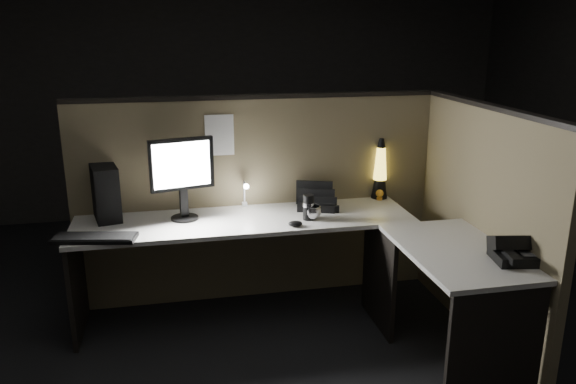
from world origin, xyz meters
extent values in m
plane|color=black|center=(0.00, 0.00, 0.00)|extent=(6.00, 6.00, 0.00)
plane|color=#282623|center=(0.00, 3.00, 1.35)|extent=(6.00, 0.00, 6.00)
cube|color=brown|center=(0.00, 0.93, 0.75)|extent=(2.66, 0.06, 1.50)
cube|color=brown|center=(1.33, 0.10, 0.75)|extent=(0.06, 1.66, 1.50)
cube|color=#BBB9B1|center=(-0.15, 0.60, 0.71)|extent=(2.30, 0.60, 0.03)
cube|color=#BBB9B1|center=(1.00, -0.20, 0.71)|extent=(0.60, 1.00, 0.03)
cube|color=black|center=(-1.28, 0.60, 0.35)|extent=(0.03, 0.55, 0.70)
cube|color=black|center=(1.00, -0.68, 0.35)|extent=(0.55, 0.03, 0.70)
cube|color=black|center=(0.72, 0.30, 0.35)|extent=(0.03, 0.55, 0.70)
cube|color=black|center=(-1.07, 0.82, 0.92)|extent=(0.23, 0.38, 0.37)
cylinder|color=black|center=(-0.55, 0.68, 0.74)|extent=(0.19, 0.19, 0.02)
cube|color=black|center=(-0.55, 0.70, 0.85)|extent=(0.06, 0.05, 0.21)
cube|color=black|center=(-0.55, 0.69, 1.11)|extent=(0.43, 0.14, 0.35)
cube|color=white|center=(-0.55, 0.67, 1.11)|extent=(0.37, 0.09, 0.30)
cube|color=black|center=(-1.11, 0.39, 0.74)|extent=(0.52, 0.26, 0.02)
ellipsoid|color=black|center=(0.15, 0.38, 0.75)|extent=(0.10, 0.07, 0.04)
cube|color=silver|center=(-0.12, 0.88, 0.74)|extent=(0.04, 0.04, 0.03)
cylinder|color=silver|center=(-0.12, 0.88, 0.84)|extent=(0.01, 0.01, 0.16)
cylinder|color=silver|center=(-0.12, 0.83, 0.92)|extent=(0.01, 0.11, 0.01)
sphere|color=white|center=(-0.12, 0.77, 0.91)|extent=(0.04, 0.04, 0.04)
cube|color=black|center=(0.39, 0.73, 0.76)|extent=(0.33, 0.31, 0.05)
cube|color=black|center=(0.39, 0.69, 0.80)|extent=(0.26, 0.10, 0.10)
cube|color=black|center=(0.39, 0.81, 0.84)|extent=(0.26, 0.10, 0.18)
cone|color=black|center=(0.92, 0.88, 0.80)|extent=(0.12, 0.12, 0.15)
cone|color=yellow|center=(0.92, 0.88, 1.00)|extent=(0.10, 0.10, 0.25)
sphere|color=brown|center=(0.92, 0.88, 0.92)|extent=(0.05, 0.05, 0.05)
sphere|color=brown|center=(0.92, 0.88, 1.01)|extent=(0.04, 0.04, 0.04)
cone|color=black|center=(0.92, 0.88, 1.16)|extent=(0.06, 0.06, 0.07)
cylinder|color=black|center=(0.27, 0.50, 0.82)|extent=(0.08, 0.08, 0.17)
imported|color=#B6B6BD|center=(0.30, 0.50, 0.78)|extent=(0.13, 0.13, 0.09)
sphere|color=orange|center=(0.90, 0.82, 0.78)|extent=(0.06, 0.06, 0.06)
cube|color=white|center=(-0.28, 0.90, 1.26)|extent=(0.20, 0.00, 0.29)
cube|color=black|center=(1.24, -0.43, 0.76)|extent=(0.29, 0.26, 0.06)
cube|color=black|center=(1.24, -0.38, 0.82)|extent=(0.28, 0.19, 0.12)
cube|color=black|center=(1.16, -0.48, 0.79)|extent=(0.09, 0.20, 0.04)
cube|color=#3F3F42|center=(1.30, -0.46, 0.79)|extent=(0.13, 0.13, 0.00)
camera|label=1|loc=(-0.60, -3.00, 1.99)|focal=35.00mm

